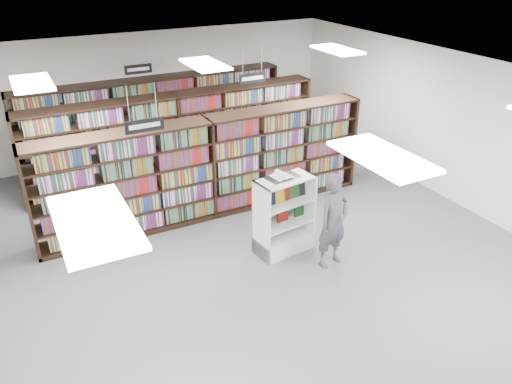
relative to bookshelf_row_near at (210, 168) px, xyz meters
name	(u,v)px	position (x,y,z in m)	size (l,w,h in m)	color
floor	(254,260)	(0.00, -2.00, -1.05)	(12.00, 12.00, 0.00)	#525257
ceiling	(254,87)	(0.00, -2.00, 2.15)	(10.00, 12.00, 0.10)	white
wall_back	(150,94)	(0.00, 4.00, 0.55)	(10.00, 0.10, 3.20)	white
wall_right	(466,134)	(5.00, -2.00, 0.55)	(0.10, 12.00, 3.20)	white
bookshelf_row_near	(210,168)	(0.00, 0.00, 0.00)	(7.00, 0.60, 2.10)	black
bookshelf_row_mid	(177,137)	(0.00, 2.00, 0.00)	(7.00, 0.60, 2.10)	black
bookshelf_row_far	(156,117)	(0.00, 3.70, 0.00)	(7.00, 0.60, 2.10)	black
aisle_sign_left	(144,124)	(-1.50, -1.00, 1.48)	(0.65, 0.02, 0.80)	#B2B2B7
aisle_sign_right	(252,77)	(1.50, 1.00, 1.48)	(0.65, 0.02, 0.80)	#B2B2B7
aisle_sign_center	(138,68)	(-0.50, 3.00, 1.48)	(0.65, 0.02, 0.80)	#B2B2B7
troffer_front_left	(95,222)	(-3.00, -5.00, 2.11)	(0.60, 1.20, 0.04)	white
troffer_front_center	(382,157)	(0.00, -5.00, 2.11)	(0.60, 1.20, 0.04)	white
troffer_back_left	(32,83)	(-3.00, 0.00, 2.11)	(0.60, 1.20, 0.04)	white
troffer_back_center	(205,64)	(0.00, 0.00, 2.11)	(0.60, 1.20, 0.04)	white
troffer_back_right	(337,50)	(3.00, 0.00, 2.11)	(0.60, 1.20, 0.04)	white
endcap_display	(283,226)	(0.64, -1.91, -0.55)	(1.12, 0.65, 1.49)	white
open_book	(282,176)	(0.62, -1.88, 0.47)	(0.63, 0.42, 0.13)	black
shopper	(333,221)	(1.19, -2.70, -0.17)	(0.64, 0.42, 1.75)	#4D4852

